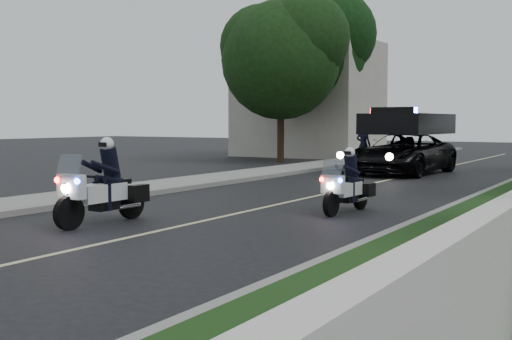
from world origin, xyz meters
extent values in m
plane|color=black|center=(0.00, 0.00, 0.00)|extent=(120.00, 120.00, 0.00)
cube|color=gray|center=(4.10, 10.00, 0.07)|extent=(0.20, 60.00, 0.15)
cube|color=#193814|center=(4.80, 10.00, 0.08)|extent=(1.20, 60.00, 0.16)
cube|color=gray|center=(-4.10, 10.00, 0.07)|extent=(0.20, 60.00, 0.15)
cube|color=gray|center=(-5.20, 10.00, 0.08)|extent=(2.00, 60.00, 0.16)
cube|color=#A8A396|center=(-10.00, 26.00, 3.50)|extent=(8.00, 6.00, 7.00)
cube|color=#BFB78C|center=(0.00, 10.00, 0.00)|extent=(0.12, 50.00, 0.01)
imported|color=black|center=(-0.44, 15.93, 0.00)|extent=(3.07, 6.10, 2.90)
imported|color=black|center=(-2.51, 16.69, 0.00)|extent=(0.68, 1.83, 0.95)
imported|color=black|center=(-2.51, 16.69, 0.00)|extent=(0.69, 0.49, 1.83)
camera|label=1|loc=(8.04, -9.00, 2.13)|focal=44.09mm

